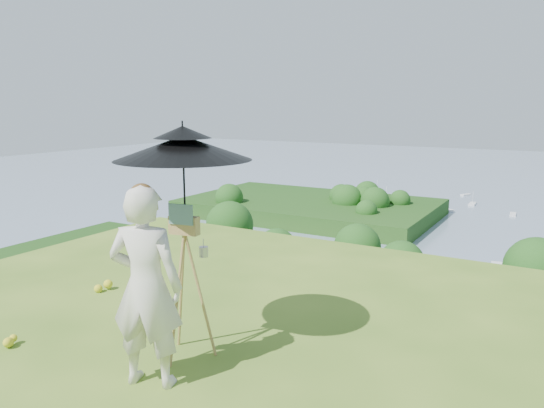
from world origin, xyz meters
The scene contains 8 objects.
shoreline_tier centered at (0.00, 75.00, -36.00)m, with size 170.00×28.00×8.00m, color gray.
peninsula centered at (-75.00, 155.00, -29.00)m, with size 90.00×60.00×12.00m, color #11390F, non-canonical shape.
slope_trees centered at (0.00, 35.00, -15.00)m, with size 110.00×50.00×6.00m, color #1F4A16, non-canonical shape.
moored_boats centered at (-12.50, 161.00, -33.65)m, with size 140.00×140.00×0.70m, color silver, non-canonical shape.
painter centered at (-2.02, 1.33, 0.94)m, with size 0.69×0.45×1.88m, color beige.
field_easel centered at (-2.06, 1.94, 0.81)m, with size 0.61×0.61×1.61m, color olive, non-canonical shape.
sun_umbrella centered at (-2.06, 1.97, 1.87)m, with size 1.35×1.35×1.09m, color black, non-canonical shape.
painter_cap centered at (-2.02, 1.33, 1.83)m, with size 0.22×0.26×0.10m, color #C16A7B, non-canonical shape.
Camera 1 is at (1.27, -2.06, 2.58)m, focal length 35.00 mm.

